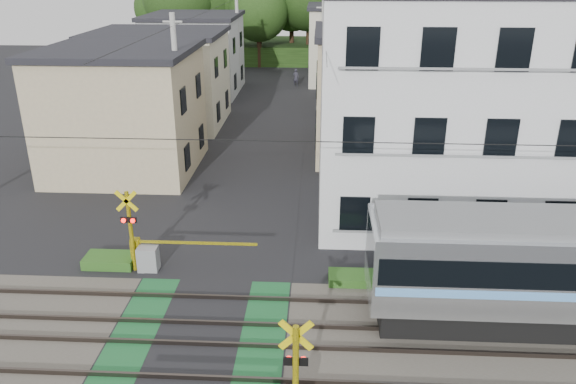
{
  "coord_description": "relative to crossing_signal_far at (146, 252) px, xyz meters",
  "views": [
    {
      "loc": [
        3.37,
        -13.48,
        10.14
      ],
      "look_at": [
        2.36,
        5.0,
        2.53
      ],
      "focal_mm": 35.0,
      "sensor_mm": 36.0,
      "label": 1
    }
  ],
  "objects": [
    {
      "name": "weed_patches",
      "position": [
        4.34,
        -3.74,
        -0.53
      ],
      "size": [
        10.25,
        8.8,
        0.4
      ],
      "color": "#2D5E1E",
      "rests_on": "ground"
    },
    {
      "name": "pedestrian",
      "position": [
        3.96,
        32.08,
        0.05
      ],
      "size": [
        0.65,
        0.54,
        1.53
      ],
      "primitive_type": "imported",
      "rotation": [
        0.0,
        0.0,
        2.78
      ],
      "color": "#2C2B36",
      "rests_on": "ground"
    },
    {
      "name": "houses_row",
      "position": [
        2.84,
        22.27,
        2.53
      ],
      "size": [
        22.07,
        31.35,
        6.8
      ],
      "color": "tan",
      "rests_on": "ground"
    },
    {
      "name": "catenary",
      "position": [
        8.59,
        -3.62,
        2.98
      ],
      "size": [
        60.0,
        5.04,
        7.0
      ],
      "color": "#2D2D33",
      "rests_on": "ground"
    },
    {
      "name": "apartment_block",
      "position": [
        11.09,
        5.84,
        3.94
      ],
      "size": [
        10.2,
        8.36,
        9.3
      ],
      "color": "silver",
      "rests_on": "ground"
    },
    {
      "name": "track_bed",
      "position": [
        2.59,
        -3.65,
        -0.67
      ],
      "size": [
        120.0,
        120.0,
        0.14
      ],
      "color": "#47423A",
      "rests_on": "ground"
    },
    {
      "name": "utility_poles",
      "position": [
        1.53,
        19.35,
        3.37
      ],
      "size": [
        7.9,
        42.0,
        8.0
      ],
      "color": "#A5A5A0",
      "rests_on": "ground"
    },
    {
      "name": "crossing_signal_far",
      "position": [
        0.0,
        0.0,
        0.0
      ],
      "size": [
        4.74,
        0.65,
        3.09
      ],
      "color": "yellow",
      "rests_on": "ground"
    },
    {
      "name": "tree_hill",
      "position": [
        3.41,
        44.66,
        5.3
      ],
      "size": [
        40.0,
        13.12,
        11.64
      ],
      "color": "#213D14",
      "rests_on": "ground"
    },
    {
      "name": "ground",
      "position": [
        2.59,
        -3.65,
        -0.71
      ],
      "size": [
        120.0,
        120.0,
        0.0
      ],
      "primitive_type": "plane",
      "color": "black"
    }
  ]
}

